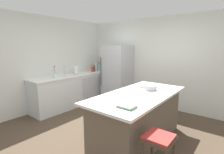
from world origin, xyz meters
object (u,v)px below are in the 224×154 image
sink_faucet (64,70)px  cookbook_stack (127,106)px  vinegar_bottle (99,67)px  mixing_bowl (150,88)px  syrup_bottle (94,69)px  cutting_board (149,87)px  refrigerator (117,74)px  hot_sauce_bottle (92,69)px  bar_stool (158,144)px  paper_towel_roll (76,70)px  soda_bottle (96,67)px  gin_bottle (99,67)px  flower_vase (55,74)px  kitchen_island (138,117)px  whiskey_bottle (101,67)px

sink_faucet → cookbook_stack: (2.87, -1.06, -0.15)m
vinegar_bottle → mixing_bowl: bearing=-27.5°
syrup_bottle → cutting_board: (2.50, -0.94, -0.10)m
sink_faucet → refrigerator: bearing=55.9°
hot_sauce_bottle → cutting_board: bearing=-18.4°
bar_stool → paper_towel_roll: (-3.25, 1.40, 0.53)m
sink_faucet → vinegar_bottle: 1.44m
soda_bottle → cookbook_stack: soda_bottle is taller
paper_towel_roll → cookbook_stack: (2.78, -1.42, -0.13)m
refrigerator → gin_bottle: (-0.78, -0.02, 0.17)m
sink_faucet → syrup_bottle: 1.16m
flower_vase → cutting_board: flower_vase is taller
mixing_bowl → hot_sauce_bottle: bearing=159.1°
refrigerator → syrup_bottle: size_ratio=8.10×
sink_faucet → hot_sauce_bottle: sink_faucet is taller
kitchen_island → sink_faucet: size_ratio=7.13×
whiskey_bottle → sink_faucet: bearing=-91.0°
bar_stool → sink_faucet: sink_faucet is taller
paper_towel_roll → cutting_board: paper_towel_roll is taller
flower_vase → soda_bottle: bearing=90.1°
flower_vase → mixing_bowl: flower_vase is taller
vinegar_bottle → cutting_board: bearing=-25.6°
sink_faucet → kitchen_island: bearing=-7.0°
bar_stool → cutting_board: bearing=121.4°
cutting_board → refrigerator: bearing=145.5°
flower_vase → whiskey_bottle: (-0.05, 1.90, 0.02)m
refrigerator → bar_stool: refrigerator is taller
flower_vase → soda_bottle: 1.61m
refrigerator → vinegar_bottle: size_ratio=5.92×
paper_towel_roll → vinegar_bottle: size_ratio=1.02×
kitchen_island → mixing_bowl: bearing=85.0°
flower_vase → cutting_board: 2.56m
kitchen_island → vinegar_bottle: (-2.63, 1.76, 0.59)m
paper_towel_roll → gin_bottle: bearing=87.5°
refrigerator → gin_bottle: refrigerator is taller
flower_vase → cookbook_stack: flower_vase is taller
hot_sauce_bottle → mixing_bowl: (2.60, -0.99, -0.06)m
whiskey_bottle → cookbook_stack: (2.84, -2.59, -0.11)m
mixing_bowl → kitchen_island: bearing=-95.0°
syrup_bottle → mixing_bowl: 2.83m
soda_bottle → mixing_bowl: 2.86m
hot_sauce_bottle → mixing_bowl: size_ratio=0.97×
bar_stool → hot_sauce_bottle: 3.91m
vinegar_bottle → gin_bottle: gin_bottle is taller
sink_faucet → hot_sauce_bottle: (0.08, 1.04, -0.06)m
soda_bottle → vinegar_bottle: bearing=106.9°
refrigerator → sink_faucet: 1.64m
flower_vase → hot_sauce_bottle: (-0.00, 1.42, 0.00)m
whiskey_bottle → gin_bottle: gin_bottle is taller
refrigerator → syrup_bottle: (-0.84, -0.20, 0.13)m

